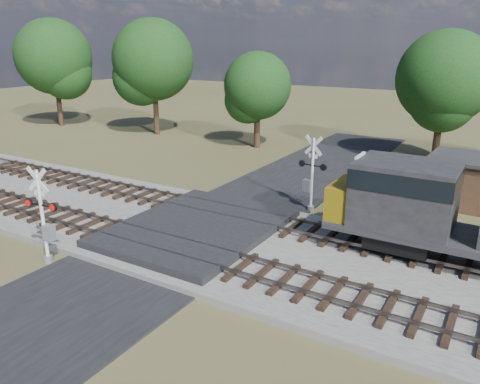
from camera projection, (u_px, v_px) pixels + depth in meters
The scene contains 10 objects.
ground at pixel (192, 239), 22.90m from camera, with size 160.00×160.00×0.00m, color #474726.
ballast_bed at pixel (404, 284), 18.34m from camera, with size 140.00×10.00×0.30m, color gray.
road at pixel (192, 238), 22.89m from camera, with size 7.00×60.00×0.08m, color black.
crossing_panel at pixel (198, 229), 23.21m from camera, with size 7.00×9.00×0.62m, color #262628.
track_near at pixel (223, 262), 19.61m from camera, with size 140.00×2.60×0.33m.
track_far at pixel (277, 224), 23.68m from camera, with size 140.00×2.60×0.33m.
crossing_signal_near at pixel (45, 225), 19.87m from camera, with size 1.74×0.40×4.32m.
crossing_signal_far at pixel (310, 180), 26.15m from camera, with size 1.75×0.43×4.36m.
equipment_shed at pixel (466, 180), 27.38m from camera, with size 4.41×4.41×2.89m.
treeline at pixel (404, 71), 34.90m from camera, with size 82.37×12.86×11.94m.
Camera 1 is at (12.93, -16.83, 9.21)m, focal length 35.00 mm.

